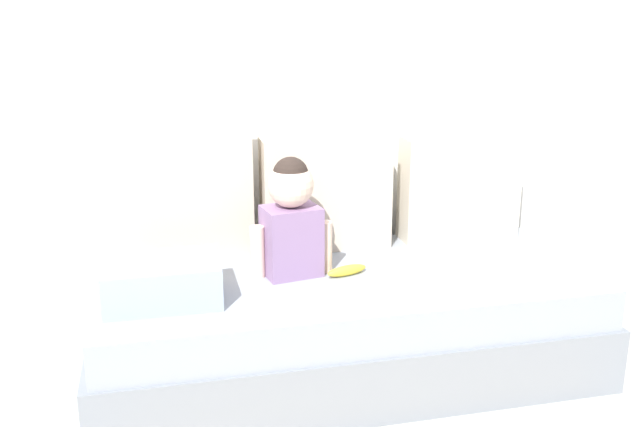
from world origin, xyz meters
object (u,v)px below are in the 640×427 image
throw_pillow_center (326,193)px  throw_pillow_right (459,187)px  throw_pillow_left (179,191)px  toddler (291,216)px  folded_blanket (162,281)px  banana (347,270)px  couch (345,323)px

throw_pillow_center → throw_pillow_right: 0.61m
throw_pillow_left → throw_pillow_center: throw_pillow_left is taller
throw_pillow_left → toddler: bearing=-35.3°
toddler → throw_pillow_right: bearing=19.3°
throw_pillow_left → folded_blanket: bearing=-101.8°
throw_pillow_left → banana: 0.75m
couch → banana: banana is taller
throw_pillow_center → throw_pillow_right: (0.61, 0.00, -0.01)m
toddler → folded_blanket: size_ratio=1.16×
couch → throw_pillow_left: bearing=151.6°
toddler → banana: bearing=-17.1°
throw_pillow_right → throw_pillow_center: bearing=180.0°
throw_pillow_left → banana: throw_pillow_left is taller
couch → throw_pillow_center: (0.00, 0.33, 0.45)m
throw_pillow_left → banana: size_ratio=3.41×
couch → toddler: 0.49m
throw_pillow_right → banana: bearing=-150.2°
couch → throw_pillow_right: throw_pillow_right is taller
throw_pillow_left → folded_blanket: size_ratio=1.45×
couch → banana: size_ratio=11.48×
toddler → banana: 0.30m
couch → toddler: toddler is taller
folded_blanket → toddler: bearing=17.0°
folded_blanket → banana: bearing=7.2°
throw_pillow_center → banana: 0.41m
toddler → throw_pillow_center: bearing=54.3°
throw_pillow_right → folded_blanket: size_ratio=1.30×
toddler → banana: (0.20, -0.06, -0.21)m
couch → banana: (0.00, -0.02, 0.23)m
toddler → couch: bearing=-12.1°
throw_pillow_center → banana: (0.00, -0.35, -0.22)m
couch → folded_blanket: size_ratio=4.88×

